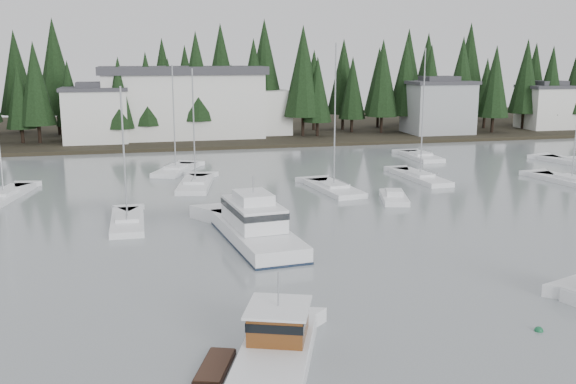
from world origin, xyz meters
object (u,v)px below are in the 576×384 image
Objects in this scene: house_east_a at (438,106)px; sailboat_6 at (421,158)px; sailboat_10 at (4,198)px; house_west at (96,114)px; sailboat_2 at (420,179)px; sailboat_9 at (334,190)px; harbor_inn at (197,103)px; cabin_cruiser_center at (255,230)px; lobster_boat_brown at (272,357)px; sailboat_8 at (196,186)px; house_east_b at (548,106)px; sailboat_3 at (128,224)px; sailboat_5 at (176,171)px; sailboat_0 at (571,183)px; runabout_1 at (394,199)px.

sailboat_6 reaches higher than house_east_a.
house_east_a is 0.91× the size of sailboat_10.
house_west is 0.80× the size of sailboat_2.
sailboat_9 is (-10.78, -3.58, 0.02)m from sailboat_2.
cabin_cruiser_center is at bearing -91.39° from harbor_inn.
sailboat_9 reaches higher than lobster_boat_brown.
house_east_a is 0.86× the size of sailboat_8.
house_east_b is 86.61m from sailboat_3.
sailboat_10 is at bearing -156.06° from house_east_b.
sailboat_5 is at bearing -46.23° from sailboat_10.
house_east_a is 41.03m from sailboat_0.
sailboat_10 is at bearing 76.13° from sailboat_9.
sailboat_5 is (-5.18, -28.54, -5.71)m from harbor_inn.
house_east_b is at bearing 0.75° from house_west.
sailboat_5 is at bearing 38.57° from sailboat_9.
sailboat_3 is at bearing 90.81° from sailboat_0.
sailboat_3 is at bearing 33.97° from lobster_boat_brown.
sailboat_2 reaches higher than sailboat_3.
sailboat_9 is (24.28, -39.28, -4.57)m from house_west.
sailboat_8 is at bearing -73.63° from sailboat_10.
sailboat_6 is at bearing -60.14° from sailboat_5.
house_east_a is at bearing -10.21° from lobster_boat_brown.
sailboat_0 reaches higher than lobster_boat_brown.
harbor_inn is 38.01m from sailboat_8.
sailboat_6 reaches higher than sailboat_0.
house_east_a is 1.14× the size of lobster_boat_brown.
house_west is 0.75× the size of cabin_cruiser_center.
sailboat_0 is 42.69m from sailboat_5.
house_west is 53.19m from runabout_1.
sailboat_3 reaches higher than runabout_1.
cabin_cruiser_center is at bearing -126.27° from sailboat_3.
sailboat_3 is (-10.34, -51.33, -5.71)m from harbor_inn.
sailboat_6 is at bearing -28.26° from sailboat_2.
sailboat_8 is 20.14m from runabout_1.
sailboat_8 is at bearing 71.47° from sailboat_0.
sailboat_3 is (-8.94, 6.61, -0.74)m from cabin_cruiser_center.
sailboat_2 is at bearing -12.06° from lobster_boat_brown.
sailboat_3 is at bearing -126.48° from sailboat_10.
sailboat_6 is at bearing -52.34° from sailboat_9.
sailboat_2 is (35.06, -35.70, -4.59)m from house_west.
cabin_cruiser_center is 0.94× the size of sailboat_0.
sailboat_0 is 2.42× the size of runabout_1.
sailboat_8 is (-30.05, -11.69, -0.02)m from sailboat_6.
house_east_b is 65.70m from sailboat_9.
house_east_a reaches higher than runabout_1.
house_east_b is 0.85× the size of sailboat_3.
house_east_a is at bearing -40.86° from sailboat_8.
sailboat_8 is 2.18× the size of runabout_1.
sailboat_8 is 17.86m from sailboat_10.
house_west is at bearing 47.99° from runabout_1.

